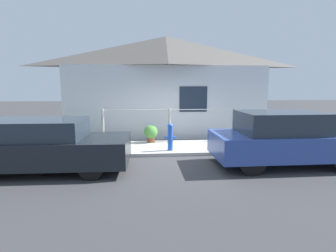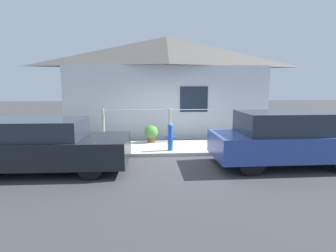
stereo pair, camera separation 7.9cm
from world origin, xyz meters
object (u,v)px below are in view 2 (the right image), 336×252
object	(u,v)px
car_right	(283,139)
potted_plant_corner	(256,136)
fire_hydrant	(170,136)
potted_plant_near_hydrant	(151,133)
potted_plant_by_fence	(68,134)
car_left	(43,145)

from	to	relation	value
car_right	potted_plant_corner	world-z (taller)	car_right
fire_hydrant	potted_plant_near_hydrant	size ratio (longest dim) A/B	1.39
car_right	potted_plant_by_fence	distance (m)	6.95
car_right	fire_hydrant	bearing A→B (deg)	152.83
potted_plant_by_fence	potted_plant_corner	bearing A→B (deg)	-2.94
car_left	potted_plant_near_hydrant	distance (m)	3.86
car_left	potted_plant_corner	world-z (taller)	car_left
car_right	potted_plant_near_hydrant	xyz separation A→B (m)	(-3.51, 2.72, -0.27)
car_right	potted_plant_near_hydrant	distance (m)	4.45
car_left	car_right	world-z (taller)	car_right
potted_plant_near_hydrant	potted_plant_by_fence	size ratio (longest dim) A/B	0.92
car_right	potted_plant_corner	size ratio (longest dim) A/B	7.87
car_right	potted_plant_by_fence	size ratio (longest dim) A/B	5.62
car_right	potted_plant_corner	xyz separation A→B (m)	(0.19, 2.26, -0.35)
car_left	fire_hydrant	xyz separation A→B (m)	(3.34, 1.46, -0.10)
car_right	potted_plant_corner	distance (m)	2.30
car_left	potted_plant_corner	xyz separation A→B (m)	(6.45, 2.26, -0.28)
fire_hydrant	potted_plant_by_fence	world-z (taller)	fire_hydrant
car_left	potted_plant_by_fence	distance (m)	2.62
potted_plant_near_hydrant	potted_plant_by_fence	distance (m)	2.92
car_right	fire_hydrant	distance (m)	3.27
car_left	fire_hydrant	bearing A→B (deg)	24.45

